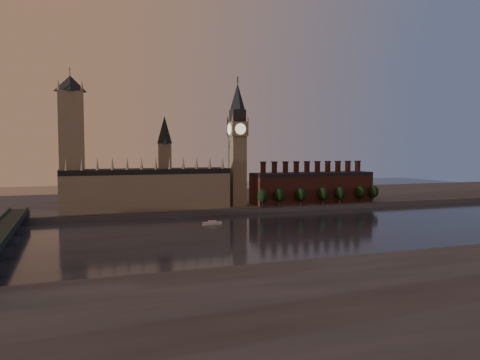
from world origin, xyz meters
The scene contains 14 objects.
ground centered at (0.00, 0.00, 0.00)m, with size 900.00×900.00×0.00m, color black.
north_bank centered at (0.00, 178.04, 2.00)m, with size 900.00×182.00×4.00m.
palace_of_westminster centered at (-64.41, 114.91, 21.63)m, with size 130.00×30.30×74.00m.
victoria_tower centered at (-120.00, 115.00, 59.09)m, with size 24.00×24.00×108.00m.
big_ben centered at (10.00, 110.00, 56.83)m, with size 15.00×15.00×107.00m.
chimney_block centered at (80.00, 110.00, 17.82)m, with size 110.00×25.00×37.00m.
embankment_tree_0 centered at (25.82, 93.57, 13.47)m, with size 8.60×8.60×14.88m.
embankment_tree_1 centered at (40.80, 93.65, 13.47)m, with size 8.60×8.60×14.88m.
embankment_tree_2 centered at (60.86, 93.82, 13.47)m, with size 8.60×8.60×14.88m.
embankment_tree_3 centered at (82.24, 93.94, 13.47)m, with size 8.60×8.60×14.88m.
embankment_tree_4 centered at (98.60, 93.75, 13.47)m, with size 8.60×8.60×14.88m.
embankment_tree_5 centered at (120.14, 94.90, 13.47)m, with size 8.60×8.60×14.88m.
embankment_tree_6 centered at (134.23, 95.10, 13.47)m, with size 8.60×8.60×14.88m.
river_boat centered at (-30.61, 47.52, 1.00)m, with size 13.23×4.53×2.60m.
Camera 1 is at (-119.78, -257.05, 51.11)m, focal length 35.00 mm.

